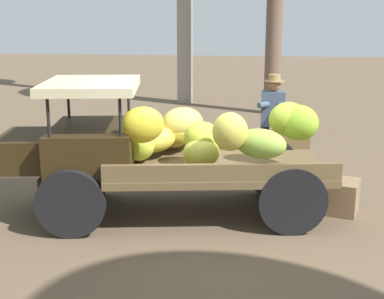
# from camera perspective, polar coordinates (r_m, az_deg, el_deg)

# --- Properties ---
(ground_plane) EXTENTS (60.00, 60.00, 0.00)m
(ground_plane) POSITION_cam_1_polar(r_m,az_deg,el_deg) (7.38, 2.20, -7.57)
(ground_plane) COLOR brown
(truck) EXTENTS (4.62, 2.33, 1.88)m
(truck) POSITION_cam_1_polar(r_m,az_deg,el_deg) (7.35, -3.93, 0.10)
(truck) COLOR black
(truck) RESTS_ON ground
(farmer) EXTENTS (0.53, 0.47, 1.77)m
(farmer) POSITION_cam_1_polar(r_m,az_deg,el_deg) (9.22, 8.66, 3.27)
(farmer) COLOR #453942
(farmer) RESTS_ON ground
(wooden_crate) EXTENTS (0.59, 0.63, 0.47)m
(wooden_crate) POSITION_cam_1_polar(r_m,az_deg,el_deg) (7.88, 15.68, -4.86)
(wooden_crate) COLOR #846749
(wooden_crate) RESTS_ON ground
(loose_banana_bunch) EXTENTS (0.60, 0.63, 0.32)m
(loose_banana_bunch) POSITION_cam_1_polar(r_m,az_deg,el_deg) (9.78, 0.29, -1.08)
(loose_banana_bunch) COLOR #83C034
(loose_banana_bunch) RESTS_ON ground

